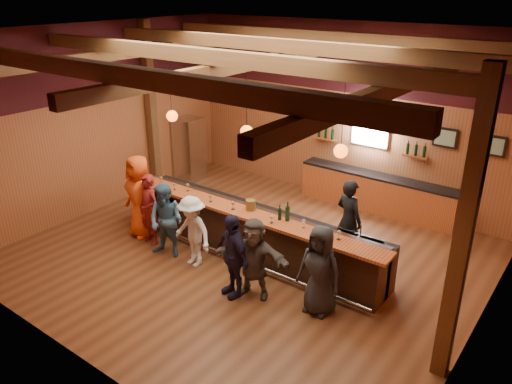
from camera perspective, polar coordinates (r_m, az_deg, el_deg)
room at (r=9.47m, az=-0.89°, el=9.98°), size 9.04×9.00×4.52m
bar_counter at (r=10.46m, az=-0.42°, el=-4.46°), size 6.30×1.07×1.11m
back_bar_cabinet at (r=12.79m, az=13.58°, el=-0.08°), size 4.00×0.52×0.95m
window at (r=12.63m, az=12.99°, el=7.25°), size 0.95×0.09×0.95m
framed_pictures at (r=12.31m, az=16.67°, el=6.71°), size 5.35×0.05×0.45m
wine_shelves at (r=12.69m, az=12.69°, el=5.33°), size 3.00×0.18×0.30m
pendant_lights at (r=9.55m, az=-1.08°, el=6.97°), size 4.24×0.24×1.37m
stainless_fridge at (r=14.54m, az=-7.61°, el=4.93°), size 0.70×0.70×1.80m
customer_orange at (r=11.34m, az=-13.12°, el=-0.48°), size 1.04×0.80×1.89m
customer_redvest at (r=11.01m, az=-12.12°, el=-1.99°), size 0.63×0.47×1.59m
customer_denim at (r=10.42m, az=-10.23°, el=-3.26°), size 0.88×0.75×1.60m
customer_white at (r=10.02m, az=-7.29°, el=-4.51°), size 1.03×0.67×1.50m
customer_navy at (r=9.01m, az=-2.70°, el=-7.26°), size 1.02×0.70×1.61m
customer_brown at (r=9.00m, az=-0.26°, el=-7.53°), size 1.50×0.80×1.54m
customer_dark at (r=8.62m, az=7.30°, el=-8.86°), size 0.81×0.53×1.63m
bartender at (r=10.33m, az=10.54°, el=-3.12°), size 0.72×0.58×1.73m
ice_bucket at (r=9.96m, az=-0.62°, el=-1.48°), size 0.20×0.20×0.21m
bottle_a at (r=9.55m, az=2.72°, el=-2.52°), size 0.07×0.07×0.31m
bottle_b at (r=9.51m, az=3.62°, el=-2.46°), size 0.08×0.08×0.39m
glass_a at (r=11.45m, az=-10.80°, el=1.52°), size 0.08×0.08×0.18m
glass_b at (r=11.07m, az=-9.29°, el=0.81°), size 0.07×0.07×0.16m
glass_c at (r=10.97m, az=-7.82°, el=0.75°), size 0.08×0.08×0.18m
glass_d at (r=10.37m, az=-5.23°, el=-0.54°), size 0.07×0.07×0.16m
glass_e at (r=9.99m, az=-2.66°, el=-1.30°), size 0.08×0.08×0.18m
glass_f at (r=9.43m, az=1.79°, el=-2.92°), size 0.07×0.07×0.16m
glass_g at (r=9.26m, az=5.47°, el=-3.40°), size 0.08×0.08×0.18m
glass_h at (r=8.94m, az=9.45°, el=-4.63°), size 0.08×0.08×0.18m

